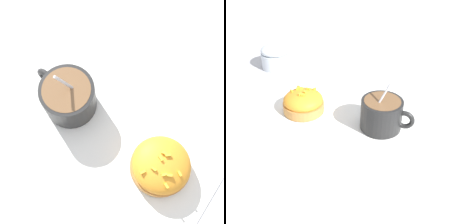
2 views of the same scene
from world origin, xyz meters
The scene contains 5 objects.
ground_plane centered at (0.00, 0.00, 0.00)m, with size 3.00×3.00×0.00m, color #B2B2B7.
paper_napkin centered at (0.00, 0.00, 0.00)m, with size 0.34×0.33×0.00m.
coffee_cup centered at (-0.08, 0.00, 0.04)m, with size 0.10×0.08×0.09m.
frosted_pastry centered at (0.08, -0.01, 0.02)m, with size 0.08×0.08×0.05m.
sugar_bowl centered at (0.23, -0.19, 0.03)m, with size 0.08×0.08×0.06m.
Camera 2 is at (-0.14, 0.48, 0.36)m, focal length 50.00 mm.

